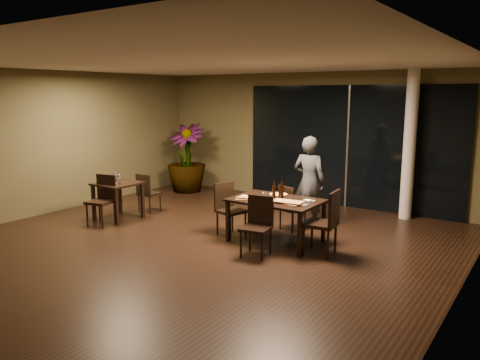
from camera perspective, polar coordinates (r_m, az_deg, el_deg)
The scene contains 32 objects.
ground at distance 8.07m, azimuth -4.79°, elevation -7.70°, with size 8.00×8.00×0.00m, color black.
wall_back at distance 11.14m, azimuth 8.45°, elevation 5.16°, with size 8.00×0.10×3.00m, color #4B4528.
wall_left at distance 10.76m, azimuth -21.90°, elevation 4.33°, with size 0.10×8.00×3.00m, color #4B4528.
wall_right at distance 6.05m, azimuth 26.13°, elevation -0.25°, with size 0.10×8.00×3.00m, color #4B4528.
ceiling at distance 7.68m, azimuth -5.15°, elevation 14.22°, with size 8.00×8.00×0.04m, color silver.
window_panel at distance 10.67m, azimuth 13.05°, elevation 3.96°, with size 5.00×0.06×2.70m, color black.
column at distance 9.93m, azimuth 19.95°, elevation 4.00°, with size 0.24×0.24×3.00m, color silver.
main_table at distance 7.97m, azimuth 4.39°, elevation -2.88°, with size 1.50×1.00×0.75m.
side_table at distance 9.76m, azimuth -14.69°, elevation -1.03°, with size 0.80×0.80×0.75m.
chair_main_far at distance 8.69m, azimuth 6.10°, elevation -3.15°, with size 0.50×0.50×0.85m.
chair_main_near at distance 7.38m, azimuth 2.19°, elevation -5.19°, with size 0.50×0.50×0.93m.
chair_main_left at distance 8.41m, azimuth -1.44°, elevation -3.18°, with size 0.53×0.53×0.94m.
chair_main_right at distance 7.45m, azimuth 10.44°, elevation -4.73°, with size 0.53×0.53×1.04m.
chair_side_far at distance 10.15m, azimuth -11.29°, elevation -1.32°, with size 0.40×0.40×0.84m.
chair_side_near at distance 9.48m, azimuth -16.36°, elevation -1.98°, with size 0.52×0.52×0.96m.
diner at distance 8.89m, azimuth 8.43°, elevation -0.26°, with size 0.59×0.39×1.74m, color #2B2E30.
potted_plant at distance 12.14m, azimuth -6.55°, elevation 2.68°, with size 0.96×0.96×1.75m, color #224E1A.
pizza_board_left at distance 7.94m, azimuth 1.57°, elevation -2.30°, with size 0.58×0.29×0.01m, color #492E17.
pizza_board_right at distance 7.68m, azimuth 5.86°, elevation -2.79°, with size 0.50×0.25×0.01m, color #4E2A19.
oblong_pizza_left at distance 7.94m, azimuth 1.57°, elevation -2.18°, with size 0.45×0.21×0.02m, color maroon, non-canonical shape.
oblong_pizza_right at distance 7.68m, azimuth 5.87°, elevation -2.67°, with size 0.48×0.22×0.02m, color maroon, non-canonical shape.
round_pizza at distance 8.29m, azimuth 4.69°, elevation -1.78°, with size 0.31×0.31×0.01m, color #A81812.
bottle_a at distance 8.03m, azimuth 4.15°, elevation -1.19°, with size 0.06×0.06×0.29m, color black, non-canonical shape.
bottle_b at distance 7.87m, azimuth 4.91°, elevation -1.45°, with size 0.06×0.06×0.28m, color black, non-canonical shape.
bottle_c at distance 8.03m, azimuth 5.14°, elevation -1.17°, with size 0.06×0.06×0.29m, color black, non-canonical shape.
tumbler_left at distance 8.14m, azimuth 3.02°, elevation -1.74°, with size 0.07×0.07×0.08m, color white.
tumbler_right at distance 7.96m, azimuth 6.47°, elevation -2.09°, with size 0.07×0.07×0.08m, color white.
napkin_near at distance 7.59m, azimuth 7.52°, elevation -2.99°, with size 0.18×0.10×0.01m, color white.
napkin_far at distance 7.89m, azimuth 8.44°, elevation -2.49°, with size 0.18×0.10×0.01m, color white.
wine_glass_a at distance 9.85m, azimuth -14.95°, elevation 0.38°, with size 0.08×0.08×0.19m, color white, non-canonical shape.
wine_glass_b at distance 9.56m, azimuth -14.52°, elevation 0.09°, with size 0.08×0.08×0.19m, color white, non-canonical shape.
side_napkin at distance 9.59m, azimuth -15.41°, elevation -0.44°, with size 0.18×0.11×0.01m, color white.
Camera 1 is at (4.89, -5.91, 2.52)m, focal length 35.00 mm.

